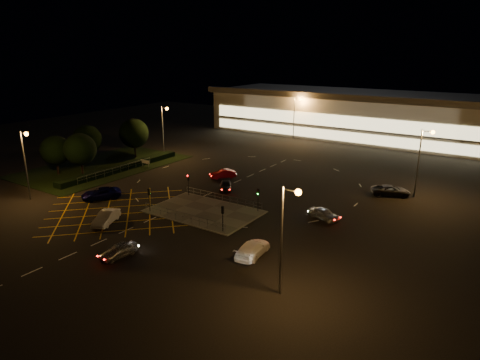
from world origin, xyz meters
The scene contains 27 objects.
ground centered at (0.00, 0.00, 0.00)m, with size 180.00×180.00×0.00m, color black.
pedestrian_island centered at (2.00, -2.00, 0.06)m, with size 14.00×9.00×0.12m, color #4C4944.
grass_verge centered at (-28.00, 6.00, 0.04)m, with size 18.00×30.00×0.08m, color black.
hedge centered at (-23.00, 6.00, 0.50)m, with size 2.00×26.00×1.00m, color black.
supermarket centered at (0.00, 61.95, 5.31)m, with size 72.00×26.50×10.50m.
streetlight_sw centered at (-21.56, -12.00, 6.56)m, with size 1.78×0.56×10.03m.
streetlight_se centered at (20.44, -14.00, 6.56)m, with size 1.78×0.56×10.03m.
streetlight_nw centered at (-23.56, 18.00, 6.56)m, with size 1.78×0.56×10.03m.
streetlight_ne centered at (24.44, 20.00, 6.56)m, with size 1.78×0.56×10.03m.
streetlight_far_left centered at (-9.56, 48.00, 6.56)m, with size 1.78×0.56×10.03m.
signal_sw centered at (-4.00, -5.99, 2.37)m, with size 0.28×0.30×3.15m.
signal_se centered at (8.00, -5.99, 2.37)m, with size 0.28×0.30×3.15m.
signal_nw centered at (-4.00, 1.99, 2.37)m, with size 0.28×0.30×3.15m.
signal_ne centered at (8.00, 1.99, 2.37)m, with size 0.28×0.30×3.15m.
tree_a centered at (-30.00, -2.00, 4.33)m, with size 5.04×5.04×6.86m.
tree_b centered at (-32.00, 6.00, 4.64)m, with size 5.40×5.40×7.35m.
tree_c centered at (-28.00, 14.00, 4.95)m, with size 5.76×5.76×7.84m.
tree_d centered at (-34.00, 20.00, 4.02)m, with size 4.68×4.68×6.37m.
tree_e centered at (-26.00, 0.00, 4.64)m, with size 5.40×5.40×7.35m.
car_near_silver centered at (2.61, -17.13, 0.72)m, with size 1.69×4.21×1.43m, color #B9BBC1.
car_queue_white centered at (-5.66, -11.83, 0.79)m, with size 1.67×4.79×1.58m, color white.
car_left_blue centered at (-13.83, -5.99, 0.77)m, with size 2.55×5.54×1.54m, color #0C0D48.
car_far_dkgrey centered at (-1.04, 7.29, 0.63)m, with size 1.77×4.36×1.27m, color black.
car_right_silver centered at (16.35, 4.48, 0.73)m, with size 1.73×4.29×1.46m, color #BABEC2.
car_circ_red centered at (-5.11, 12.16, 0.73)m, with size 1.54×4.42×1.46m, color maroon.
car_east_grey centered at (20.94, 18.56, 0.78)m, with size 2.58×5.59×1.55m, color black.
car_approach_white centered at (14.10, -9.13, 0.78)m, with size 2.19×5.39×1.56m, color silver.
Camera 1 is at (35.54, -43.78, 20.76)m, focal length 32.00 mm.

